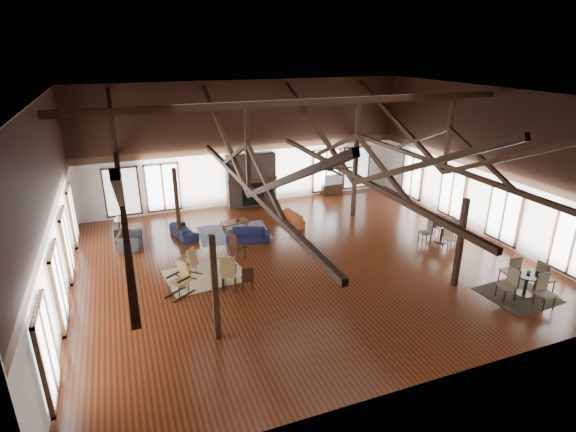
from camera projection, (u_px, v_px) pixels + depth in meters
name	position (u px, v px, depth m)	size (l,w,h in m)	color
floor	(303.00, 260.00, 16.71)	(16.00, 16.00, 0.00)	#602A14
ceiling	(305.00, 95.00, 14.57)	(16.00, 14.00, 0.02)	black
wall_back	(248.00, 144.00, 21.74)	(16.00, 0.02, 6.00)	white
wall_front	(432.00, 272.00, 9.53)	(16.00, 0.02, 6.00)	white
wall_left	(49.00, 212.00, 12.96)	(0.02, 14.00, 6.00)	white
wall_right	(485.00, 163.00, 18.31)	(0.02, 14.00, 6.00)	white
roof_truss	(305.00, 154.00, 15.27)	(15.60, 14.07, 3.14)	black
post_grid	(304.00, 222.00, 16.17)	(8.16, 7.16, 3.05)	black
fireplace	(251.00, 180.00, 22.07)	(2.50, 0.69, 2.60)	brown
ceiling_fan	(330.00, 168.00, 14.67)	(1.60, 1.60, 0.75)	black
sofa_navy_front	(248.00, 235.00, 18.30)	(1.75, 0.68, 0.51)	#151A3B
sofa_navy_left	(184.00, 231.00, 18.72)	(0.67, 1.70, 0.50)	#131A34
sofa_orange	(289.00, 218.00, 20.06)	(0.68, 1.74, 0.51)	#AF4E21
coffee_table	(235.00, 223.00, 19.22)	(1.21, 0.70, 0.44)	brown
vase	(238.00, 220.00, 19.13)	(0.17, 0.17, 0.18)	#B2B2B2
armchair	(129.00, 241.00, 17.55)	(0.85, 0.97, 0.63)	#2C2D2F
side_table_lamp	(120.00, 231.00, 18.17)	(0.46, 0.46, 1.18)	black
rocking_chair_a	(190.00, 263.00, 15.43)	(0.90, 0.86, 1.05)	olive
rocking_chair_b	(228.00, 272.00, 14.72)	(0.67, 0.95, 1.11)	olive
rocking_chair_c	(181.00, 278.00, 14.31)	(1.01, 0.89, 1.16)	olive
side_chair_a	(236.00, 244.00, 16.59)	(0.61, 0.61, 1.08)	black
side_chair_b	(247.00, 277.00, 14.45)	(0.42, 0.42, 0.88)	black
cafe_table_near	(527.00, 280.00, 14.23)	(2.02, 2.02, 1.05)	black
cafe_table_far	(442.00, 230.00, 18.15)	(1.93, 1.93, 0.98)	black
cup_near	(529.00, 272.00, 14.15)	(0.12, 0.12, 0.09)	#B2B2B2
cup_far	(441.00, 224.00, 18.07)	(0.12, 0.12, 0.10)	#B2B2B2
tv_console	(331.00, 189.00, 23.99)	(1.11, 0.41, 0.55)	black
television	(332.00, 179.00, 23.80)	(0.99, 0.13, 0.57)	#B2B2B2
rug_tan	(206.00, 275.00, 15.62)	(2.64, 2.07, 0.01)	tan
rug_navy	(234.00, 233.00, 19.16)	(2.93, 2.20, 0.01)	#16173F
rug_dark	(518.00, 295.00, 14.39)	(2.09, 1.90, 0.01)	black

